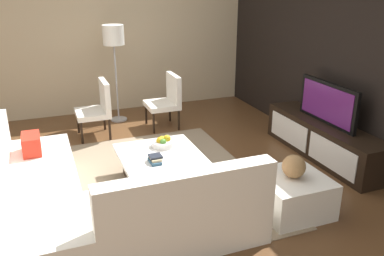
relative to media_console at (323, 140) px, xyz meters
name	(u,v)px	position (x,y,z in m)	size (l,w,h in m)	color
ground_plane	(155,187)	(0.00, -2.40, -0.25)	(14.00, 14.00, 0.00)	brown
feature_wall_back	(352,54)	(0.00, 0.30, 1.15)	(6.40, 0.12, 2.80)	black
side_wall_left	(113,33)	(-3.20, -2.20, 1.15)	(0.12, 5.20, 2.80)	#C6B28E
area_rug	(153,183)	(-0.10, -2.40, -0.24)	(3.04, 2.50, 0.01)	gray
media_console	(323,140)	(0.00, 0.00, 0.00)	(2.04, 0.49, 0.50)	black
television	(328,103)	(0.00, 0.00, 0.53)	(1.09, 0.06, 0.55)	black
sectional_couch	(85,201)	(0.53, -3.25, 0.04)	(2.48, 2.44, 0.84)	white
coffee_table	(160,167)	(-0.10, -2.30, -0.05)	(0.97, 0.94, 0.38)	black
accent_chair_near	(98,106)	(-1.91, -2.73, 0.24)	(0.55, 0.50, 0.87)	black
floor_lamp	(114,40)	(-2.53, -2.31, 1.12)	(0.35, 0.35, 1.62)	#A5A5AA
ottoman	(291,194)	(1.02, -1.20, -0.05)	(0.70, 0.70, 0.40)	white
fruit_bowl	(163,142)	(-0.28, -2.20, 0.18)	(0.28, 0.28, 0.14)	silver
accent_chair_far	(167,98)	(-1.93, -1.61, 0.24)	(0.54, 0.50, 0.87)	black
decorative_ball	(294,167)	(1.02, -1.20, 0.27)	(0.24, 0.24, 0.24)	#997247
book_stack	(155,159)	(0.12, -2.42, 0.17)	(0.21, 0.14, 0.08)	#2D516B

